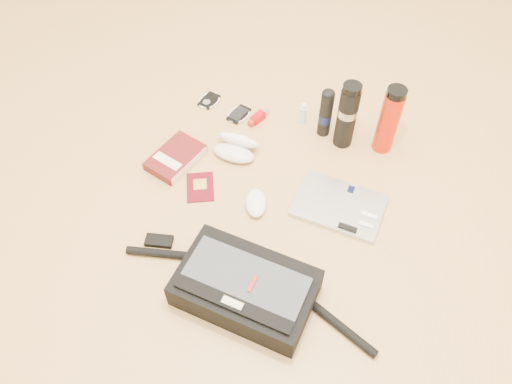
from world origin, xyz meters
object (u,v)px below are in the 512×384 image
messenger_bag (245,287)px  book (176,158)px  laptop (339,206)px  thermos_red (389,120)px  thermos_black (347,115)px

messenger_bag → book: bearing=140.2°
laptop → thermos_red: size_ratio=1.14×
book → thermos_red: (0.73, 0.28, 0.12)m
messenger_bag → thermos_red: 0.81m
laptop → thermos_black: bearing=105.6°
laptop → thermos_red: 0.37m
messenger_bag → laptop: 0.47m
thermos_black → thermos_red: bearing=6.1°
messenger_bag → thermos_red: bearing=74.8°
thermos_black → laptop: bearing=-81.7°
laptop → thermos_black: size_ratio=1.15×
book → thermos_black: size_ratio=0.86×
thermos_black → thermos_red: size_ratio=0.98×
book → messenger_bag: bearing=-28.7°
book → thermos_red: bearing=40.7°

